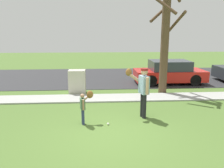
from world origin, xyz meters
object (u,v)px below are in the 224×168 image
(person_adult, at_px, (143,87))
(utility_cabinet, at_px, (77,82))
(baseball, at_px, (108,124))
(street_tree_near, at_px, (165,36))
(parked_hatchback_red, at_px, (169,72))
(person_child, at_px, (85,103))

(person_adult, xyz_separation_m, utility_cabinet, (-2.55, 3.36, -0.52))
(baseball, height_order, street_tree_near, street_tree_near)
(person_adult, bearing_deg, parked_hatchback_red, -129.52)
(person_child, height_order, parked_hatchback_red, parked_hatchback_red)
(utility_cabinet, bearing_deg, person_adult, -52.81)
(person_adult, distance_m, street_tree_near, 3.96)
(utility_cabinet, distance_m, street_tree_near, 4.74)
(baseball, relative_size, street_tree_near, 0.01)
(baseball, relative_size, utility_cabinet, 0.06)
(person_child, relative_size, street_tree_near, 0.21)
(person_adult, distance_m, utility_cabinet, 4.25)
(parked_hatchback_red, bearing_deg, baseball, -123.27)
(person_adult, height_order, parked_hatchback_red, person_adult)
(person_adult, distance_m, person_child, 2.06)
(person_child, xyz_separation_m, utility_cabinet, (-0.58, 3.79, -0.12))
(person_child, bearing_deg, utility_cabinet, 85.70)
(baseball, xyz_separation_m, utility_cabinet, (-1.33, 3.97, 0.54))
(person_child, xyz_separation_m, parked_hatchback_red, (4.59, 5.67, -0.03))
(person_adult, bearing_deg, street_tree_near, -130.37)
(baseball, bearing_deg, street_tree_near, 52.89)
(street_tree_near, bearing_deg, baseball, -127.11)
(baseball, height_order, parked_hatchback_red, parked_hatchback_red)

